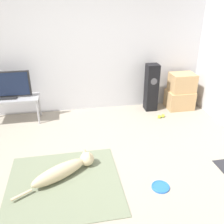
% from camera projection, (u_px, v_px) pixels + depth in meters
% --- Properties ---
extents(ground_plane, '(12.00, 12.00, 0.00)m').
position_uv_depth(ground_plane, '(84.00, 174.00, 3.28)').
color(ground_plane, '#9E9384').
extents(wall_back, '(8.00, 0.06, 2.55)m').
position_uv_depth(wall_back, '(71.00, 46.00, 4.60)').
color(wall_back, silver).
rests_on(wall_back, ground_plane).
extents(area_rug, '(1.40, 1.31, 0.01)m').
position_uv_depth(area_rug, '(64.00, 184.00, 3.12)').
color(area_rug, slate).
rests_on(area_rug, ground_plane).
extents(dog, '(1.01, 0.65, 0.25)m').
position_uv_depth(dog, '(66.00, 169.00, 3.21)').
color(dog, beige).
rests_on(dog, area_rug).
extents(frisbee, '(0.22, 0.22, 0.03)m').
position_uv_depth(frisbee, '(160.00, 187.00, 3.06)').
color(frisbee, blue).
rests_on(frisbee, ground_plane).
extents(cardboard_box_lower, '(0.52, 0.42, 0.37)m').
position_uv_depth(cardboard_box_lower, '(179.00, 100.00, 5.12)').
color(cardboard_box_lower, tan).
rests_on(cardboard_box_lower, ground_plane).
extents(cardboard_box_upper, '(0.48, 0.38, 0.36)m').
position_uv_depth(cardboard_box_upper, '(182.00, 83.00, 4.98)').
color(cardboard_box_upper, tan).
rests_on(cardboard_box_upper, cardboard_box_lower).
extents(floor_speaker, '(0.23, 0.24, 0.94)m').
position_uv_depth(floor_speaker, '(151.00, 88.00, 4.94)').
color(floor_speaker, black).
rests_on(floor_speaker, ground_plane).
extents(tv_stand, '(1.03, 0.41, 0.47)m').
position_uv_depth(tv_stand, '(10.00, 101.00, 4.47)').
color(tv_stand, '#A8A8AD').
rests_on(tv_stand, ground_plane).
extents(tv, '(0.81, 0.20, 0.48)m').
position_uv_depth(tv, '(7.00, 85.00, 4.35)').
color(tv, '#232326').
rests_on(tv, tv_stand).
extents(tennis_ball_by_boxes, '(0.07, 0.07, 0.07)m').
position_uv_depth(tennis_ball_by_boxes, '(163.00, 116.00, 4.79)').
color(tennis_ball_by_boxes, '#C6E033').
rests_on(tennis_ball_by_boxes, ground_plane).
extents(tennis_ball_near_speaker, '(0.07, 0.07, 0.07)m').
position_uv_depth(tennis_ball_near_speaker, '(159.00, 117.00, 4.75)').
color(tennis_ball_near_speaker, '#C6E033').
rests_on(tennis_ball_near_speaker, ground_plane).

